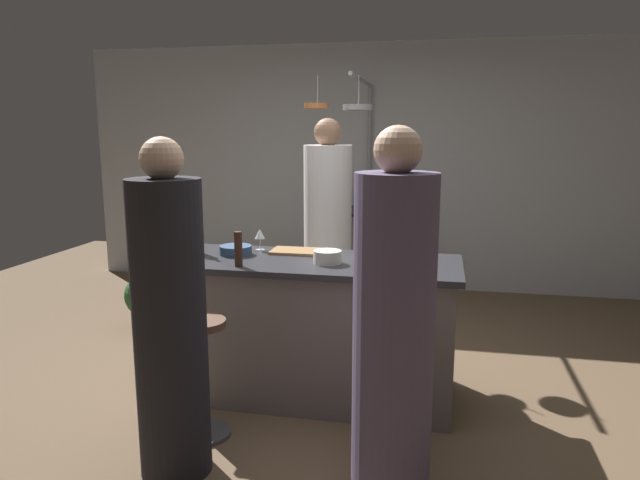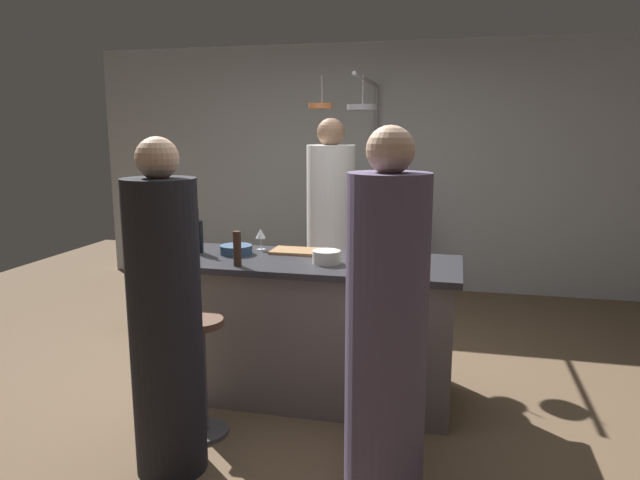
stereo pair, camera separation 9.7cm
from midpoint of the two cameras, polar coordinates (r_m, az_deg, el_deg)
The scene contains 22 objects.
ground_plane at distance 3.89m, azimuth 0.21°, elevation -15.03°, with size 9.00×9.00×0.00m, color brown.
back_wall at distance 6.33m, azimuth 6.14°, elevation 7.14°, with size 6.40×0.16×2.60m, color #B2B7BC.
kitchen_island at distance 3.72m, azimuth 0.22°, elevation -8.74°, with size 1.80×0.72×0.90m.
stove_range at distance 6.05m, azimuth 5.49°, elevation -1.18°, with size 0.80×0.64×0.89m.
chef at distance 4.61m, azimuth 1.65°, elevation -0.05°, with size 0.38×0.38×1.79m.
bar_stool_left at distance 3.35m, azimuth -10.79°, elevation -12.62°, with size 0.28×0.28×0.68m.
guest_left at distance 2.92m, azimuth -14.08°, elevation -7.93°, with size 0.35×0.35×1.67m.
bar_stool_right at distance 3.10m, azimuth 7.93°, elevation -14.53°, with size 0.28×0.28×0.68m.
guest_right at distance 2.61m, azimuth 7.64°, elevation -9.45°, with size 0.36×0.36×1.72m.
overhead_pot_rack at distance 5.51m, azimuth 4.67°, elevation 9.91°, with size 0.58×1.40×2.17m.
potted_plant at distance 5.09m, azimuth -15.82°, elevation -5.60°, with size 0.36×0.36×0.52m.
cutting_board at distance 3.82m, azimuth -1.64°, elevation -1.10°, with size 0.32×0.22×0.02m, color #997047.
pepper_mill at distance 3.45m, azimuth -7.38°, elevation -0.86°, with size 0.05×0.05×0.21m, color #382319.
wine_bottle_dark at distance 3.87m, azimuth -11.31°, elevation 0.42°, with size 0.07×0.07×0.30m.
wine_bottle_white at distance 3.44m, azimuth 4.60°, elevation -0.58°, with size 0.07×0.07×0.31m.
wine_bottle_green at distance 3.33m, azimuth 8.14°, elevation -1.25°, with size 0.07×0.07×0.29m.
wine_glass_near_left_guest at distance 3.61m, azimuth 9.84°, elevation -0.41°, with size 0.07×0.07×0.15m.
wine_glass_by_chef at distance 3.90m, azimuth -5.18°, elevation 0.53°, with size 0.07×0.07×0.15m.
wine_glass_near_right_guest at distance 3.45m, azimuth 7.02°, elevation -0.86°, with size 0.07×0.07×0.15m.
mixing_bowl_blue at distance 3.80m, azimuth -7.56°, elevation -0.95°, with size 0.21×0.21×0.06m, color #334C6B.
mixing_bowl_steel at distance 3.64m, azimuth 5.85°, elevation -1.38°, with size 0.20×0.20×0.06m, color #B7B7BC.
mixing_bowl_ceramic at distance 3.50m, azimuth 1.44°, elevation -1.69°, with size 0.17×0.17×0.08m, color silver.
Camera 2 is at (0.84, -3.40, 1.70)m, focal length 32.38 mm.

